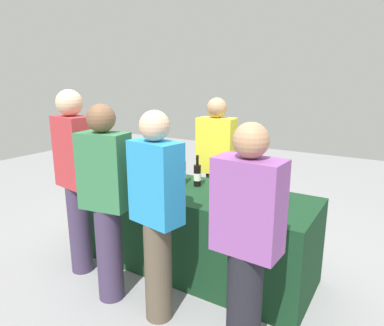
{
  "coord_description": "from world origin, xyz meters",
  "views": [
    {
      "loc": [
        1.6,
        -2.57,
        1.79
      ],
      "look_at": [
        0.0,
        0.0,
        1.04
      ],
      "focal_mm": 32.13,
      "sensor_mm": 36.0,
      "label": 1
    }
  ],
  "objects_px": {
    "wine_glass_0": "(134,174)",
    "wine_glass_1": "(216,187)",
    "wine_glass_2": "(228,192)",
    "guest_0": "(75,175)",
    "guest_3": "(247,241)",
    "wine_bottle_4": "(282,187)",
    "guest_2": "(157,211)",
    "wine_bottle_1": "(182,172)",
    "wine_bottle_2": "(197,175)",
    "wine_bottle_0": "(170,172)",
    "ice_bucket": "(260,191)",
    "server_pouring": "(216,165)",
    "guest_1": "(106,198)",
    "wine_bottle_3": "(226,177)"
  },
  "relations": [
    {
      "from": "wine_bottle_2",
      "to": "guest_2",
      "type": "bearing_deg",
      "value": -78.2
    },
    {
      "from": "ice_bucket",
      "to": "server_pouring",
      "type": "relative_size",
      "value": 0.12
    },
    {
      "from": "wine_bottle_2",
      "to": "guest_3",
      "type": "xyz_separation_m",
      "value": [
        0.89,
        -0.9,
        -0.06
      ]
    },
    {
      "from": "wine_bottle_1",
      "to": "ice_bucket",
      "type": "distance_m",
      "value": 0.81
    },
    {
      "from": "guest_3",
      "to": "wine_bottle_4",
      "type": "bearing_deg",
      "value": 98.29
    },
    {
      "from": "wine_bottle_4",
      "to": "server_pouring",
      "type": "relative_size",
      "value": 0.2
    },
    {
      "from": "ice_bucket",
      "to": "guest_2",
      "type": "relative_size",
      "value": 0.12
    },
    {
      "from": "wine_bottle_0",
      "to": "guest_0",
      "type": "height_order",
      "value": "guest_0"
    },
    {
      "from": "wine_bottle_4",
      "to": "guest_0",
      "type": "xyz_separation_m",
      "value": [
        -1.65,
        -0.75,
        0.04
      ]
    },
    {
      "from": "guest_0",
      "to": "guest_3",
      "type": "height_order",
      "value": "guest_0"
    },
    {
      "from": "wine_glass_0",
      "to": "wine_glass_1",
      "type": "bearing_deg",
      "value": 3.91
    },
    {
      "from": "wine_glass_1",
      "to": "wine_bottle_3",
      "type": "bearing_deg",
      "value": 96.5
    },
    {
      "from": "wine_bottle_4",
      "to": "ice_bucket",
      "type": "distance_m",
      "value": 0.19
    },
    {
      "from": "server_pouring",
      "to": "wine_glass_2",
      "type": "bearing_deg",
      "value": 118.75
    },
    {
      "from": "wine_bottle_2",
      "to": "server_pouring",
      "type": "bearing_deg",
      "value": 99.34
    },
    {
      "from": "wine_bottle_4",
      "to": "guest_2",
      "type": "distance_m",
      "value": 1.09
    },
    {
      "from": "ice_bucket",
      "to": "guest_3",
      "type": "height_order",
      "value": "guest_3"
    },
    {
      "from": "wine_glass_0",
      "to": "guest_2",
      "type": "xyz_separation_m",
      "value": [
        0.72,
        -0.59,
        -0.03
      ]
    },
    {
      "from": "guest_2",
      "to": "guest_3",
      "type": "relative_size",
      "value": 1.02
    },
    {
      "from": "guest_1",
      "to": "guest_0",
      "type": "bearing_deg",
      "value": 153.4
    },
    {
      "from": "guest_3",
      "to": "wine_glass_0",
      "type": "bearing_deg",
      "value": 159.43
    },
    {
      "from": "wine_bottle_3",
      "to": "wine_bottle_4",
      "type": "distance_m",
      "value": 0.52
    },
    {
      "from": "wine_bottle_3",
      "to": "server_pouring",
      "type": "xyz_separation_m",
      "value": [
        -0.37,
        0.51,
        -0.05
      ]
    },
    {
      "from": "wine_bottle_0",
      "to": "guest_1",
      "type": "height_order",
      "value": "guest_1"
    },
    {
      "from": "wine_bottle_2",
      "to": "wine_bottle_4",
      "type": "height_order",
      "value": "wine_bottle_4"
    },
    {
      "from": "wine_glass_0",
      "to": "guest_3",
      "type": "relative_size",
      "value": 0.09
    },
    {
      "from": "wine_bottle_1",
      "to": "wine_bottle_2",
      "type": "bearing_deg",
      "value": 8.2
    },
    {
      "from": "wine_bottle_0",
      "to": "wine_bottle_4",
      "type": "relative_size",
      "value": 0.93
    },
    {
      "from": "wine_bottle_0",
      "to": "guest_1",
      "type": "bearing_deg",
      "value": -90.74
    },
    {
      "from": "wine_bottle_1",
      "to": "guest_0",
      "type": "distance_m",
      "value": 0.98
    },
    {
      "from": "wine_bottle_1",
      "to": "wine_bottle_2",
      "type": "distance_m",
      "value": 0.16
    },
    {
      "from": "wine_glass_2",
      "to": "wine_bottle_1",
      "type": "bearing_deg",
      "value": 155.75
    },
    {
      "from": "wine_bottle_3",
      "to": "wine_glass_1",
      "type": "distance_m",
      "value": 0.26
    },
    {
      "from": "wine_bottle_1",
      "to": "ice_bucket",
      "type": "relative_size",
      "value": 1.63
    },
    {
      "from": "wine_glass_0",
      "to": "guest_0",
      "type": "bearing_deg",
      "value": -124.83
    },
    {
      "from": "wine_bottle_3",
      "to": "wine_glass_2",
      "type": "relative_size",
      "value": 2.2
    },
    {
      "from": "wine_bottle_0",
      "to": "guest_2",
      "type": "bearing_deg",
      "value": -60.2
    },
    {
      "from": "wine_glass_0",
      "to": "wine_glass_1",
      "type": "xyz_separation_m",
      "value": [
        0.86,
        0.06,
        0.0
      ]
    },
    {
      "from": "wine_glass_2",
      "to": "guest_2",
      "type": "distance_m",
      "value": 0.63
    },
    {
      "from": "wine_glass_1",
      "to": "guest_2",
      "type": "xyz_separation_m",
      "value": [
        -0.13,
        -0.65,
        -0.03
      ]
    },
    {
      "from": "wine_glass_0",
      "to": "wine_glass_2",
      "type": "bearing_deg",
      "value": -1.54
    },
    {
      "from": "wine_bottle_4",
      "to": "guest_3",
      "type": "height_order",
      "value": "guest_3"
    },
    {
      "from": "wine_bottle_2",
      "to": "guest_0",
      "type": "xyz_separation_m",
      "value": [
        -0.85,
        -0.72,
        0.04
      ]
    },
    {
      "from": "wine_bottle_0",
      "to": "wine_glass_1",
      "type": "relative_size",
      "value": 1.98
    },
    {
      "from": "wine_bottle_3",
      "to": "wine_bottle_0",
      "type": "bearing_deg",
      "value": -173.09
    },
    {
      "from": "wine_glass_0",
      "to": "wine_bottle_1",
      "type": "bearing_deg",
      "value": 33.31
    },
    {
      "from": "server_pouring",
      "to": "wine_glass_0",
      "type": "bearing_deg",
      "value": 56.45
    },
    {
      "from": "wine_bottle_0",
      "to": "guest_0",
      "type": "bearing_deg",
      "value": -128.83
    },
    {
      "from": "wine_bottle_0",
      "to": "wine_glass_2",
      "type": "relative_size",
      "value": 1.95
    },
    {
      "from": "wine_bottle_1",
      "to": "wine_glass_2",
      "type": "xyz_separation_m",
      "value": [
        0.63,
        -0.28,
        -0.01
      ]
    }
  ]
}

